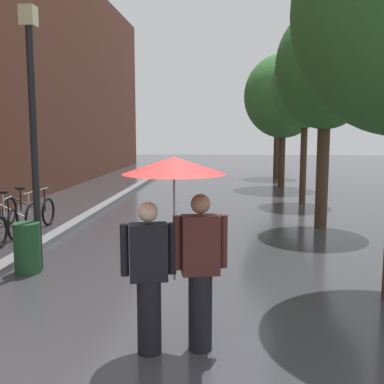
{
  "coord_description": "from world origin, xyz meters",
  "views": [
    {
      "loc": [
        0.7,
        -4.57,
        2.41
      ],
      "look_at": [
        0.05,
        3.23,
        1.35
      ],
      "focal_mm": 43.7,
      "sensor_mm": 36.0,
      "label": 1
    }
  ],
  "objects_px": {
    "parked_bicycle_4": "(29,210)",
    "street_lamp_post": "(33,120)",
    "street_tree_1": "(326,69)",
    "couple_under_umbrella": "(175,226)",
    "parked_bicycle_3": "(12,216)",
    "street_tree_3": "(283,96)",
    "litter_bin": "(27,248)",
    "street_tree_4": "(278,94)",
    "street_tree_2": "(306,86)"
  },
  "relations": [
    {
      "from": "street_tree_1",
      "to": "street_lamp_post",
      "type": "height_order",
      "value": "street_tree_1"
    },
    {
      "from": "couple_under_umbrella",
      "to": "street_tree_4",
      "type": "bearing_deg",
      "value": 81.45
    },
    {
      "from": "street_tree_2",
      "to": "parked_bicycle_3",
      "type": "bearing_deg",
      "value": -145.88
    },
    {
      "from": "street_tree_1",
      "to": "parked_bicycle_4",
      "type": "bearing_deg",
      "value": -177.41
    },
    {
      "from": "parked_bicycle_3",
      "to": "couple_under_umbrella",
      "type": "distance_m",
      "value": 7.32
    },
    {
      "from": "street_lamp_post",
      "to": "litter_bin",
      "type": "distance_m",
      "value": 2.15
    },
    {
      "from": "street_tree_3",
      "to": "litter_bin",
      "type": "distance_m",
      "value": 13.69
    },
    {
      "from": "street_tree_1",
      "to": "parked_bicycle_4",
      "type": "distance_m",
      "value": 8.08
    },
    {
      "from": "street_tree_3",
      "to": "street_lamp_post",
      "type": "height_order",
      "value": "street_tree_3"
    },
    {
      "from": "street_tree_4",
      "to": "parked_bicycle_3",
      "type": "height_order",
      "value": "street_tree_4"
    },
    {
      "from": "parked_bicycle_4",
      "to": "couple_under_umbrella",
      "type": "bearing_deg",
      "value": -54.96
    },
    {
      "from": "street_lamp_post",
      "to": "parked_bicycle_4",
      "type": "bearing_deg",
      "value": 116.29
    },
    {
      "from": "parked_bicycle_3",
      "to": "couple_under_umbrella",
      "type": "bearing_deg",
      "value": -51.04
    },
    {
      "from": "street_tree_1",
      "to": "street_lamp_post",
      "type": "distance_m",
      "value": 6.9
    },
    {
      "from": "couple_under_umbrella",
      "to": "street_tree_3",
      "type": "bearing_deg",
      "value": 79.74
    },
    {
      "from": "street_tree_1",
      "to": "street_tree_4",
      "type": "distance_m",
      "value": 12.18
    },
    {
      "from": "street_tree_4",
      "to": "parked_bicycle_4",
      "type": "distance_m",
      "value": 14.97
    },
    {
      "from": "parked_bicycle_4",
      "to": "street_lamp_post",
      "type": "relative_size",
      "value": 0.25
    },
    {
      "from": "street_tree_1",
      "to": "couple_under_umbrella",
      "type": "xyz_separation_m",
      "value": [
        -2.8,
        -6.74,
        -2.43
      ]
    },
    {
      "from": "street_tree_2",
      "to": "street_tree_3",
      "type": "relative_size",
      "value": 0.95
    },
    {
      "from": "street_tree_1",
      "to": "street_tree_2",
      "type": "bearing_deg",
      "value": 88.03
    },
    {
      "from": "street_tree_3",
      "to": "couple_under_umbrella",
      "type": "relative_size",
      "value": 2.56
    },
    {
      "from": "street_lamp_post",
      "to": "litter_bin",
      "type": "xyz_separation_m",
      "value": [
        -0.1,
        -0.22,
        -2.13
      ]
    },
    {
      "from": "street_tree_4",
      "to": "parked_bicycle_4",
      "type": "relative_size",
      "value": 5.1
    },
    {
      "from": "couple_under_umbrella",
      "to": "street_lamp_post",
      "type": "bearing_deg",
      "value": 134.06
    },
    {
      "from": "street_tree_3",
      "to": "couple_under_umbrella",
      "type": "bearing_deg",
      "value": -100.26
    },
    {
      "from": "parked_bicycle_3",
      "to": "couple_under_umbrella",
      "type": "height_order",
      "value": "couple_under_umbrella"
    },
    {
      "from": "street_tree_4",
      "to": "couple_under_umbrella",
      "type": "relative_size",
      "value": 2.65
    },
    {
      "from": "street_tree_3",
      "to": "parked_bicycle_3",
      "type": "distance_m",
      "value": 12.05
    },
    {
      "from": "litter_bin",
      "to": "parked_bicycle_3",
      "type": "bearing_deg",
      "value": 119.68
    },
    {
      "from": "street_tree_2",
      "to": "street_lamp_post",
      "type": "xyz_separation_m",
      "value": [
        -5.65,
        -7.91,
        -1.23
      ]
    },
    {
      "from": "street_tree_1",
      "to": "parked_bicycle_4",
      "type": "xyz_separation_m",
      "value": [
        -7.3,
        -0.33,
        -3.45
      ]
    },
    {
      "from": "street_tree_2",
      "to": "parked_bicycle_4",
      "type": "xyz_separation_m",
      "value": [
        -7.44,
        -4.3,
        -3.41
      ]
    },
    {
      "from": "parked_bicycle_4",
      "to": "litter_bin",
      "type": "relative_size",
      "value": 1.3
    },
    {
      "from": "street_tree_2",
      "to": "couple_under_umbrella",
      "type": "height_order",
      "value": "street_tree_2"
    },
    {
      "from": "street_lamp_post",
      "to": "litter_bin",
      "type": "height_order",
      "value": "street_lamp_post"
    },
    {
      "from": "street_tree_1",
      "to": "parked_bicycle_3",
      "type": "xyz_separation_m",
      "value": [
        -7.36,
        -1.11,
        -3.45
      ]
    },
    {
      "from": "parked_bicycle_3",
      "to": "street_lamp_post",
      "type": "xyz_separation_m",
      "value": [
        1.84,
        -2.83,
        2.18
      ]
    },
    {
      "from": "street_tree_1",
      "to": "street_tree_4",
      "type": "height_order",
      "value": "street_tree_4"
    },
    {
      "from": "street_tree_1",
      "to": "couple_under_umbrella",
      "type": "bearing_deg",
      "value": -112.56
    },
    {
      "from": "street_tree_1",
      "to": "parked_bicycle_3",
      "type": "height_order",
      "value": "street_tree_1"
    },
    {
      "from": "street_tree_4",
      "to": "street_lamp_post",
      "type": "relative_size",
      "value": 1.28
    },
    {
      "from": "street_lamp_post",
      "to": "parked_bicycle_3",
      "type": "bearing_deg",
      "value": 123.07
    },
    {
      "from": "couple_under_umbrella",
      "to": "street_lamp_post",
      "type": "xyz_separation_m",
      "value": [
        -2.71,
        2.8,
        1.17
      ]
    },
    {
      "from": "street_tree_1",
      "to": "parked_bicycle_4",
      "type": "height_order",
      "value": "street_tree_1"
    },
    {
      "from": "street_tree_4",
      "to": "street_tree_2",
      "type": "bearing_deg",
      "value": -89.34
    },
    {
      "from": "street_tree_1",
      "to": "street_tree_3",
      "type": "height_order",
      "value": "street_tree_3"
    },
    {
      "from": "street_tree_2",
      "to": "parked_bicycle_4",
      "type": "distance_m",
      "value": 9.24
    },
    {
      "from": "street_tree_1",
      "to": "parked_bicycle_3",
      "type": "relative_size",
      "value": 4.75
    },
    {
      "from": "street_tree_4",
      "to": "street_lamp_post",
      "type": "bearing_deg",
      "value": -109.03
    }
  ]
}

